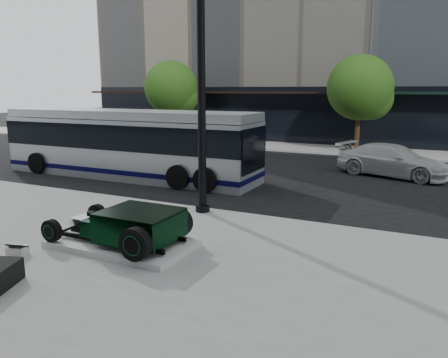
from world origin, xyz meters
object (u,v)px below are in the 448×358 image
at_px(hot_rod, 133,225).
at_px(lamppost, 201,90).
at_px(transit_bus, 128,143).
at_px(white_sedan, 393,161).

distance_m(hot_rod, lamppost, 4.73).
height_order(hot_rod, transit_bus, transit_bus).
relative_size(lamppost, transit_bus, 0.66).
bearing_deg(white_sedan, lamppost, 169.79).
relative_size(lamppost, white_sedan, 1.63).
xyz_separation_m(hot_rod, lamppost, (-0.08, 3.56, 3.11)).
xyz_separation_m(transit_bus, white_sedan, (10.64, 5.12, -0.78)).
bearing_deg(hot_rod, white_sedan, 69.95).
bearing_deg(lamppost, hot_rod, -88.79).
bearing_deg(transit_bus, white_sedan, 25.69).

